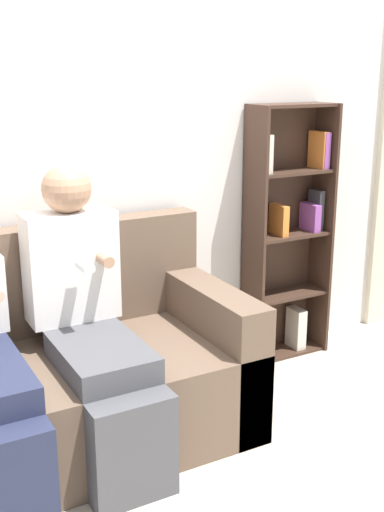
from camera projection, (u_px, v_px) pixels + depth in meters
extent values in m
plane|color=#B2A893|center=(149.00, 493.00, 2.61)|extent=(14.00, 14.00, 0.00)
cube|color=silver|center=(57.00, 153.00, 3.09)|extent=(10.00, 0.06, 2.55)
cube|color=brown|center=(52.00, 415.00, 2.78)|extent=(1.84, 0.71, 0.44)
cube|color=brown|center=(22.00, 326.00, 3.07)|extent=(1.84, 0.14, 0.96)
cube|color=brown|center=(216.00, 353.00, 3.13)|extent=(0.18, 0.71, 0.66)
cube|color=#47474C|center=(133.00, 451.00, 2.52)|extent=(0.35, 0.12, 0.44)
cube|color=#47474C|center=(101.00, 357.00, 2.71)|extent=(0.35, 0.51, 0.11)
cube|color=white|center=(71.00, 266.00, 2.91)|extent=(0.41, 0.18, 0.50)
sphere|color=tan|center=(67.00, 189.00, 2.81)|extent=(0.22, 0.22, 0.22)
cylinder|color=tan|center=(105.00, 260.00, 2.83)|extent=(0.05, 0.10, 0.05)
cube|color=white|center=(85.00, 266.00, 2.74)|extent=(0.05, 0.12, 0.02)
cube|color=#232842|center=(25.00, 483.00, 2.32)|extent=(0.22, 0.12, 0.44)
cube|color=#3D281E|center=(254.00, 240.00, 3.60)|extent=(0.02, 0.22, 1.48)
cube|color=#3D281E|center=(321.00, 230.00, 3.82)|extent=(0.02, 0.22, 1.48)
cube|color=#3D281E|center=(278.00, 231.00, 3.79)|extent=(0.50, 0.02, 1.48)
cube|color=#3D281E|center=(283.00, 351.00, 3.91)|extent=(0.47, 0.19, 0.02)
cube|color=#3D281E|center=(286.00, 294.00, 3.81)|extent=(0.47, 0.19, 0.02)
cube|color=#3D281E|center=(288.00, 235.00, 3.71)|extent=(0.47, 0.19, 0.02)
cube|color=#3D281E|center=(291.00, 172.00, 3.61)|extent=(0.47, 0.19, 0.02)
cube|color=#3D281E|center=(294.00, 105.00, 3.50)|extent=(0.47, 0.19, 0.02)
cube|color=#934CA3|center=(319.00, 150.00, 3.67)|extent=(0.04, 0.15, 0.21)
cube|color=#333338|center=(316.00, 210.00, 3.76)|extent=(0.03, 0.11, 0.24)
cube|color=beige|center=(296.00, 328.00, 3.92)|extent=(0.07, 0.13, 0.25)
cube|color=orange|center=(318.00, 150.00, 3.66)|extent=(0.04, 0.14, 0.21)
cube|color=beige|center=(264.00, 154.00, 3.49)|extent=(0.04, 0.12, 0.21)
cube|color=orange|center=(279.00, 220.00, 3.65)|extent=(0.04, 0.14, 0.17)
cube|color=#934CA3|center=(310.00, 217.00, 3.75)|extent=(0.05, 0.15, 0.16)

